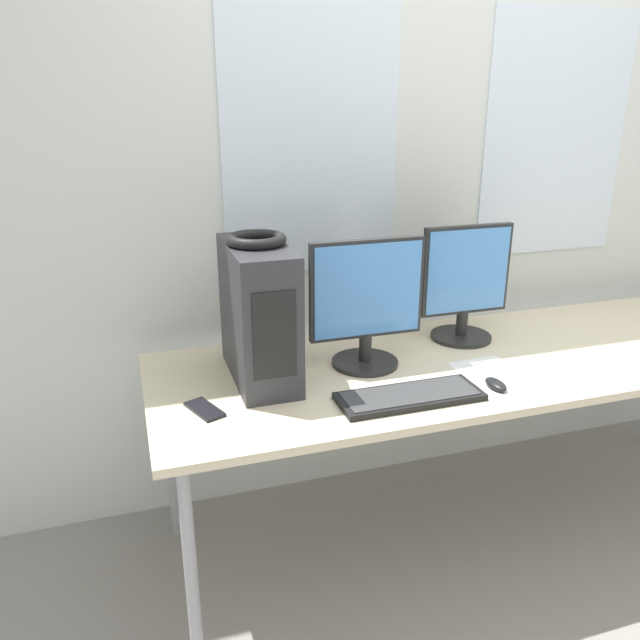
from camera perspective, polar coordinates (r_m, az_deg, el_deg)
The scene contains 11 objects.
ground_plane at distance 2.54m, azimuth 19.17°, elevation -22.53°, with size 14.00×14.00×0.00m, color gray.
wall_back at distance 2.72m, azimuth 10.48°, elevation 12.82°, with size 8.00×0.07×2.70m.
desk at distance 2.43m, azimuth 15.43°, elevation -3.99°, with size 2.52×0.81×0.76m.
pc_tower at distance 2.07m, azimuth -5.61°, elevation 0.64°, with size 0.19×0.44×0.46m.
headphones at distance 2.01m, azimuth -5.85°, elevation 7.35°, with size 0.19×0.19×0.03m.
monitor_main at distance 2.17m, azimuth 4.28°, elevation 1.51°, with size 0.41×0.24×0.46m.
monitor_right_near at distance 2.47m, azimuth 13.13°, elevation 3.19°, with size 0.36×0.24×0.45m.
keyboard at distance 2.01m, azimuth 8.20°, elevation -6.91°, with size 0.47×0.17×0.02m.
mouse at distance 2.14m, azimuth 15.78°, elevation -5.68°, with size 0.05×0.10×0.03m.
cell_phone at distance 1.96m, azimuth -10.51°, elevation -8.04°, with size 0.12×0.16×0.01m.
paper_sheet_left at distance 2.24m, azimuth 15.71°, elevation -4.89°, with size 0.22×0.30×0.00m.
Camera 1 is at (-1.27, -1.44, 1.66)m, focal length 35.00 mm.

